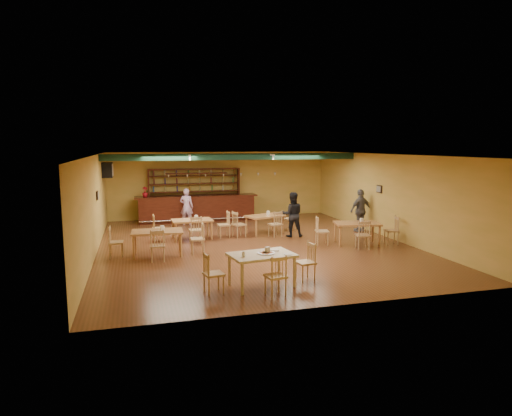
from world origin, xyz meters
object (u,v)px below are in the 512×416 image
object	(u,v)px
dining_table_a	(192,229)
dining_table_d	(357,233)
patron_bar	(187,207)
bar_counter	(197,208)
patron_right_a	(292,214)
dining_table_c	(158,243)
dining_table_b	(265,224)
near_table	(262,270)

from	to	relation	value
dining_table_a	dining_table_d	distance (m)	5.72
dining_table_d	patron_bar	size ratio (longest dim) A/B	0.96
bar_counter	patron_right_a	size ratio (longest dim) A/B	3.24
dining_table_a	dining_table_c	world-z (taller)	dining_table_c
dining_table_b	patron_right_a	distance (m)	1.22
dining_table_a	bar_counter	bearing A→B (deg)	76.93
bar_counter	near_table	bearing A→B (deg)	-88.54
patron_bar	near_table	bearing A→B (deg)	115.28
dining_table_b	patron_right_a	size ratio (longest dim) A/B	0.85
bar_counter	dining_table_c	bearing A→B (deg)	-108.83
bar_counter	dining_table_b	size ratio (longest dim) A/B	3.80
dining_table_a	dining_table_d	bearing A→B (deg)	-25.93
patron_right_a	dining_table_a	bearing A→B (deg)	4.51
patron_bar	bar_counter	bearing A→B (deg)	-103.13
dining_table_b	patron_bar	size ratio (longest dim) A/B	0.91
near_table	patron_right_a	size ratio (longest dim) A/B	0.91
dining_table_d	patron_right_a	distance (m)	2.48
dining_table_a	patron_right_a	size ratio (longest dim) A/B	0.87
bar_counter	patron_right_a	world-z (taller)	patron_right_a
bar_counter	dining_table_a	size ratio (longest dim) A/B	3.74
patron_bar	patron_right_a	size ratio (longest dim) A/B	0.94
near_table	patron_right_a	xyz separation A→B (m)	(2.66, 5.29, 0.42)
bar_counter	dining_table_d	world-z (taller)	bar_counter
dining_table_b	near_table	world-z (taller)	near_table
patron_bar	patron_right_a	distance (m)	4.85
dining_table_d	bar_counter	bearing A→B (deg)	139.96
near_table	dining_table_a	bearing A→B (deg)	89.99
dining_table_c	patron_bar	world-z (taller)	patron_bar
dining_table_d	dining_table_c	bearing A→B (deg)	-169.13
dining_table_a	dining_table_d	xyz separation A→B (m)	(5.27, -2.25, 0.01)
near_table	dining_table_c	bearing A→B (deg)	111.77
dining_table_a	patron_right_a	xyz separation A→B (m)	(3.58, -0.48, 0.46)
patron_bar	dining_table_a	bearing A→B (deg)	107.45
dining_table_b	near_table	bearing A→B (deg)	-125.19
dining_table_d	patron_bar	bearing A→B (deg)	147.31
dining_table_d	near_table	world-z (taller)	near_table
bar_counter	dining_table_b	world-z (taller)	bar_counter
dining_table_c	dining_table_d	world-z (taller)	dining_table_c
dining_table_a	dining_table_b	size ratio (longest dim) A/B	1.02
dining_table_a	dining_table_d	world-z (taller)	dining_table_d
near_table	patron_bar	xyz separation A→B (m)	(-0.78, 8.70, 0.37)
near_table	patron_right_a	world-z (taller)	patron_right_a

